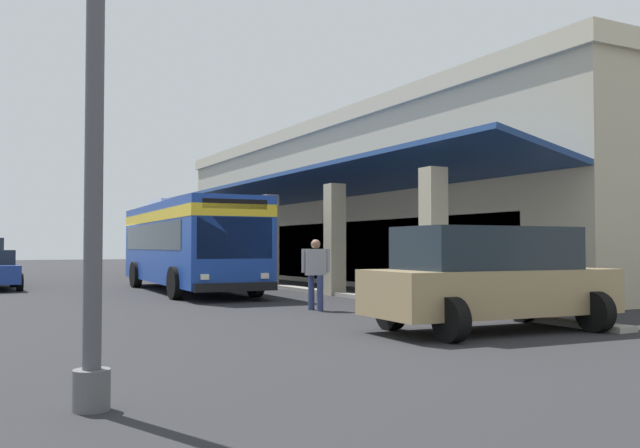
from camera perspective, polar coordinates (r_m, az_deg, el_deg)
The scene contains 7 objects.
ground at distance 32.15m, azimuth 0.55°, elevation -4.74°, with size 120.00×120.00×0.00m, color #262628.
curb_strip at distance 29.87m, azimuth -6.19°, elevation -4.83°, with size 38.35×0.50×0.12m, color #9E998E.
plaza_building at distance 34.60m, azimuth 8.84°, elevation 1.51°, with size 32.25×16.95×7.27m.
transit_bus at distance 25.05m, azimuth -10.98°, elevation -1.27°, with size 11.32×3.17×3.34m.
parked_suv_tan at distance 13.40m, azimuth 13.93°, elevation -4.33°, with size 2.86×4.89×1.97m.
pedestrian at distance 17.24m, azimuth -0.36°, elevation -3.84°, with size 0.47×0.64×1.78m.
potted_palm at distance 36.63m, azimuth -7.58°, elevation -3.32°, with size 2.02×1.58×3.31m.
Camera 1 is at (28.28, -7.20, 1.60)m, focal length 38.46 mm.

